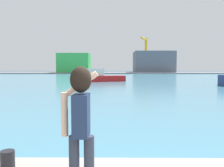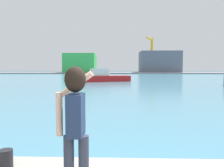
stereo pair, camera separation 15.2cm
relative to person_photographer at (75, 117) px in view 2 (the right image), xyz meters
The scene contains 9 objects.
ground_plane 49.36m from the person_photographer, 88.79° to the left, with size 220.00×220.00×0.00m, color #334751.
harbor_water 51.36m from the person_photographer, 88.83° to the left, with size 140.00×100.00×0.02m, color teal.
far_shore_dock 91.34m from the person_photographer, 89.34° to the left, with size 140.00×20.00×0.42m, color gray.
person_photographer is the anchor object (origin of this frame).
harbor_bollard 1.84m from the person_photographer, 149.06° to the left, with size 0.24×0.24×0.31m, color black.
boat_moored 33.91m from the person_photographer, 93.31° to the left, with size 8.07×4.70×2.08m.
warehouse_left 89.09m from the person_photographer, 99.73° to the left, with size 11.96×9.75×7.28m, color green.
warehouse_right 94.40m from the person_photographer, 79.97° to the left, with size 15.62×13.37×8.33m, color slate.
port_crane 89.29m from the person_photographer, 81.88° to the left, with size 3.63×8.46×13.39m.
Camera 2 is at (-0.45, -2.36, 2.19)m, focal length 37.41 mm.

